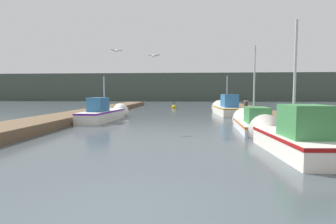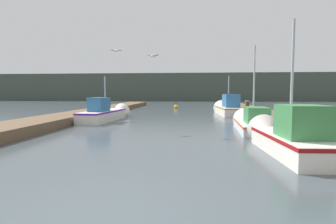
{
  "view_description": "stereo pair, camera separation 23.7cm",
  "coord_description": "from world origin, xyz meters",
  "px_view_note": "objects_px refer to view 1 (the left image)",
  "views": [
    {
      "loc": [
        1.0,
        -3.43,
        1.86
      ],
      "look_at": [
        -0.03,
        11.41,
        0.75
      ],
      "focal_mm": 28.0,
      "sensor_mm": 36.0,
      "label": 1
    },
    {
      "loc": [
        1.24,
        -3.42,
        1.86
      ],
      "look_at": [
        -0.03,
        11.41,
        0.75
      ],
      "focal_mm": 28.0,
      "sensor_mm": 36.0,
      "label": 2
    }
  ],
  "objects_px": {
    "mooring_piling_0": "(246,109)",
    "seagull_lead": "(117,51)",
    "fishing_boat_1": "(252,122)",
    "fishing_boat_2": "(106,113)",
    "mooring_piling_1": "(321,134)",
    "fishing_boat_3": "(226,108)",
    "fishing_boat_0": "(290,136)",
    "mooring_piling_2": "(107,107)",
    "channel_buoy": "(174,107)",
    "seagull_1": "(154,56)"
  },
  "relations": [
    {
      "from": "fishing_boat_3",
      "to": "seagull_lead",
      "type": "bearing_deg",
      "value": -127.63
    },
    {
      "from": "mooring_piling_1",
      "to": "mooring_piling_2",
      "type": "height_order",
      "value": "mooring_piling_2"
    },
    {
      "from": "fishing_boat_1",
      "to": "seagull_1",
      "type": "relative_size",
      "value": 9.46
    },
    {
      "from": "fishing_boat_2",
      "to": "mooring_piling_0",
      "type": "relative_size",
      "value": 5.13
    },
    {
      "from": "mooring_piling_2",
      "to": "seagull_lead",
      "type": "bearing_deg",
      "value": -70.05
    },
    {
      "from": "mooring_piling_2",
      "to": "mooring_piling_0",
      "type": "bearing_deg",
      "value": -7.29
    },
    {
      "from": "fishing_boat_2",
      "to": "fishing_boat_3",
      "type": "height_order",
      "value": "fishing_boat_3"
    },
    {
      "from": "channel_buoy",
      "to": "seagull_1",
      "type": "relative_size",
      "value": 1.89
    },
    {
      "from": "fishing_boat_2",
      "to": "seagull_lead",
      "type": "bearing_deg",
      "value": -62.2
    },
    {
      "from": "seagull_1",
      "to": "fishing_boat_2",
      "type": "bearing_deg",
      "value": -37.71
    },
    {
      "from": "mooring_piling_1",
      "to": "mooring_piling_2",
      "type": "bearing_deg",
      "value": 129.89
    },
    {
      "from": "fishing_boat_2",
      "to": "mooring_piling_0",
      "type": "xyz_separation_m",
      "value": [
        9.95,
        2.9,
        0.16
      ]
    },
    {
      "from": "mooring_piling_0",
      "to": "channel_buoy",
      "type": "xyz_separation_m",
      "value": [
        -5.95,
        10.32,
        -0.47
      ]
    },
    {
      "from": "mooring_piling_2",
      "to": "channel_buoy",
      "type": "height_order",
      "value": "mooring_piling_2"
    },
    {
      "from": "mooring_piling_0",
      "to": "seagull_lead",
      "type": "xyz_separation_m",
      "value": [
        -7.95,
        -7.47,
        3.27
      ]
    },
    {
      "from": "fishing_boat_1",
      "to": "seagull_lead",
      "type": "relative_size",
      "value": 9.61
    },
    {
      "from": "fishing_boat_3",
      "to": "mooring_piling_1",
      "type": "distance_m",
      "value": 14.19
    },
    {
      "from": "mooring_piling_1",
      "to": "fishing_boat_1",
      "type": "bearing_deg",
      "value": 100.67
    },
    {
      "from": "mooring_piling_0",
      "to": "seagull_lead",
      "type": "height_order",
      "value": "seagull_lead"
    },
    {
      "from": "seagull_lead",
      "to": "fishing_boat_3",
      "type": "bearing_deg",
      "value": 32.74
    },
    {
      "from": "channel_buoy",
      "to": "fishing_boat_0",
      "type": "bearing_deg",
      "value": -77.94
    },
    {
      "from": "fishing_boat_3",
      "to": "fishing_boat_0",
      "type": "bearing_deg",
      "value": -93.74
    },
    {
      "from": "mooring_piling_1",
      "to": "seagull_1",
      "type": "relative_size",
      "value": 1.91
    },
    {
      "from": "seagull_lead",
      "to": "mooring_piling_1",
      "type": "bearing_deg",
      "value": -51.34
    },
    {
      "from": "channel_buoy",
      "to": "seagull_1",
      "type": "bearing_deg",
      "value": -90.2
    },
    {
      "from": "mooring_piling_2",
      "to": "seagull_lead",
      "type": "relative_size",
      "value": 2.43
    },
    {
      "from": "fishing_boat_2",
      "to": "fishing_boat_1",
      "type": "bearing_deg",
      "value": -19.19
    },
    {
      "from": "fishing_boat_0",
      "to": "fishing_boat_3",
      "type": "bearing_deg",
      "value": 86.9
    },
    {
      "from": "fishing_boat_0",
      "to": "seagull_lead",
      "type": "distance_m",
      "value": 8.67
    },
    {
      "from": "fishing_boat_0",
      "to": "fishing_boat_3",
      "type": "height_order",
      "value": "fishing_boat_0"
    },
    {
      "from": "fishing_boat_0",
      "to": "fishing_boat_3",
      "type": "xyz_separation_m",
      "value": [
        0.13,
        14.28,
        0.04
      ]
    },
    {
      "from": "fishing_boat_2",
      "to": "mooring_piling_1",
      "type": "xyz_separation_m",
      "value": [
        9.7,
        -8.75,
        0.07
      ]
    },
    {
      "from": "seagull_lead",
      "to": "seagull_1",
      "type": "height_order",
      "value": "seagull_lead"
    },
    {
      "from": "fishing_boat_0",
      "to": "fishing_boat_1",
      "type": "bearing_deg",
      "value": 86.82
    },
    {
      "from": "fishing_boat_0",
      "to": "mooring_piling_1",
      "type": "relative_size",
      "value": 4.45
    },
    {
      "from": "fishing_boat_2",
      "to": "channel_buoy",
      "type": "relative_size",
      "value": 6.04
    },
    {
      "from": "mooring_piling_0",
      "to": "mooring_piling_2",
      "type": "distance_m",
      "value": 11.27
    },
    {
      "from": "mooring_piling_2",
      "to": "seagull_1",
      "type": "height_order",
      "value": "seagull_1"
    },
    {
      "from": "fishing_boat_1",
      "to": "fishing_boat_2",
      "type": "relative_size",
      "value": 0.83
    },
    {
      "from": "fishing_boat_2",
      "to": "fishing_boat_3",
      "type": "relative_size",
      "value": 1.03
    },
    {
      "from": "fishing_boat_3",
      "to": "channel_buoy",
      "type": "distance_m",
      "value": 9.19
    },
    {
      "from": "mooring_piling_0",
      "to": "seagull_1",
      "type": "bearing_deg",
      "value": -126.41
    },
    {
      "from": "mooring_piling_0",
      "to": "mooring_piling_2",
      "type": "xyz_separation_m",
      "value": [
        -11.18,
        1.43,
        0.05
      ]
    },
    {
      "from": "seagull_lead",
      "to": "seagull_1",
      "type": "relative_size",
      "value": 0.98
    },
    {
      "from": "fishing_boat_3",
      "to": "mooring_piling_1",
      "type": "xyz_separation_m",
      "value": [
        0.86,
        -14.16,
        0.02
      ]
    },
    {
      "from": "seagull_1",
      "to": "fishing_boat_3",
      "type": "bearing_deg",
      "value": -99.19
    },
    {
      "from": "fishing_boat_1",
      "to": "channel_buoy",
      "type": "bearing_deg",
      "value": 109.52
    },
    {
      "from": "fishing_boat_1",
      "to": "mooring_piling_2",
      "type": "bearing_deg",
      "value": 144.79
    },
    {
      "from": "seagull_1",
      "to": "seagull_lead",
      "type": "bearing_deg",
      "value": -4.09
    },
    {
      "from": "fishing_boat_1",
      "to": "fishing_boat_2",
      "type": "distance_m",
      "value": 9.55
    }
  ]
}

